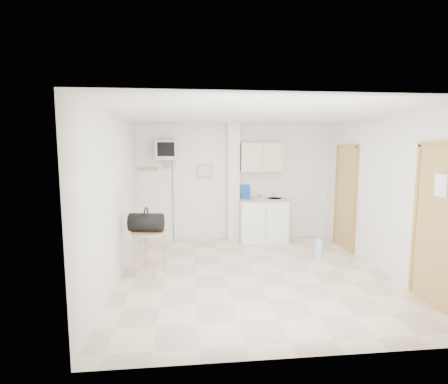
{
  "coord_description": "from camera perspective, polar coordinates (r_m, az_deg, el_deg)",
  "views": [
    {
      "loc": [
        -1.04,
        -5.29,
        2.02
      ],
      "look_at": [
        -0.41,
        0.6,
        1.25
      ],
      "focal_mm": 28.0,
      "sensor_mm": 36.0,
      "label": 1
    }
  ],
  "objects": [
    {
      "name": "duffel_bag",
      "position": [
        5.65,
        -12.58,
        -4.83
      ],
      "size": [
        0.56,
        0.37,
        0.39
      ],
      "rotation": [
        0.0,
        0.0,
        -0.15
      ],
      "color": "black",
      "rests_on": "round_table"
    },
    {
      "name": "ground",
      "position": [
        5.75,
        4.85,
        -13.17
      ],
      "size": [
        4.5,
        4.5,
        0.0
      ],
      "primitive_type": "plane",
      "color": "beige",
      "rests_on": "ground"
    },
    {
      "name": "kitchenette",
      "position": [
        7.56,
        6.31,
        -1.88
      ],
      "size": [
        1.03,
        0.58,
        2.1
      ],
      "color": "white",
      "rests_on": "ground"
    },
    {
      "name": "water_bottle",
      "position": [
        6.66,
        15.19,
        -8.95
      ],
      "size": [
        0.13,
        0.13,
        0.38
      ],
      "color": "#B3D4F1",
      "rests_on": "ground"
    },
    {
      "name": "round_table",
      "position": [
        5.71,
        -12.12,
        -7.32
      ],
      "size": [
        0.56,
        0.56,
        0.69
      ],
      "rotation": [
        0.0,
        0.0,
        0.37
      ],
      "color": "tan",
      "rests_on": "ground"
    },
    {
      "name": "crt_television",
      "position": [
        7.32,
        -9.35,
        6.66
      ],
      "size": [
        0.44,
        0.45,
        2.15
      ],
      "color": "slate",
      "rests_on": "ground"
    },
    {
      "name": "room_envelope",
      "position": [
        5.55,
        7.29,
        2.36
      ],
      "size": [
        4.24,
        4.54,
        2.55
      ],
      "color": "white",
      "rests_on": "ground"
    }
  ]
}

